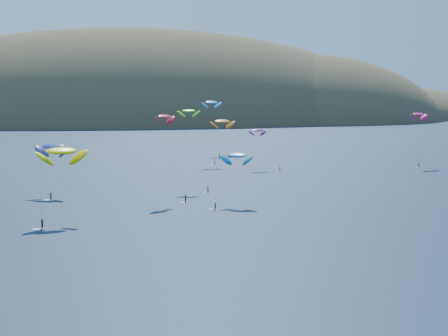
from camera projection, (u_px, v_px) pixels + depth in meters
name	position (u px, v px, depth m)	size (l,w,h in m)	color
ground	(233.00, 310.00, 81.75)	(2800.00, 2800.00, 0.00)	black
island	(156.00, 131.00, 638.25)	(730.00, 300.00, 210.00)	#3D3526
kitesurfer_2	(61.00, 151.00, 138.36)	(11.58, 13.34, 18.52)	yellow
kitesurfer_3	(189.00, 111.00, 186.26)	(7.73, 13.78, 24.79)	yellow
kitesurfer_4	(211.00, 102.00, 249.02)	(8.26, 7.19, 26.87)	yellow
kitesurfer_5	(237.00, 155.00, 159.04)	(12.26, 11.42, 14.89)	yellow
kitesurfer_6	(257.00, 130.00, 232.81)	(10.57, 10.45, 16.40)	yellow
kitesurfer_8	(419.00, 114.00, 241.35)	(9.69, 8.10, 22.60)	yellow
kitesurfer_9	(165.00, 117.00, 165.10)	(8.96, 10.26, 24.10)	yellow
kitesurfer_10	(53.00, 146.00, 173.14)	(11.42, 14.75, 16.53)	yellow
kitesurfer_11	(222.00, 121.00, 284.29)	(11.99, 15.72, 18.66)	yellow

